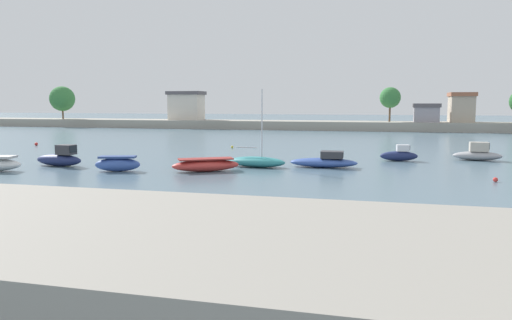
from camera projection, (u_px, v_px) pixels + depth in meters
moored_boat_2 at (60, 158)px, 39.94m from camera, size 4.31×1.65×1.76m
moored_boat_3 at (118, 164)px, 36.87m from camera, size 3.57×2.09×1.16m
moored_boat_4 at (206, 165)px, 36.85m from camera, size 5.18×3.88×0.99m
moored_boat_5 at (257, 162)px, 39.37m from camera, size 4.93×2.30×6.22m
moored_boat_6 at (325, 161)px, 39.16m from camera, size 5.43×1.88×1.31m
moored_boat_7 at (399, 155)px, 43.51m from camera, size 3.40×1.51×1.44m
moored_boat_8 at (478, 154)px, 43.92m from camera, size 4.18×1.53×1.64m
mooring_buoy_0 at (36, 144)px, 59.09m from camera, size 0.39×0.39×0.39m
mooring_buoy_2 at (232, 147)px, 55.82m from camera, size 0.27×0.27×0.27m
mooring_buoy_3 at (495, 180)px, 31.90m from camera, size 0.31×0.31×0.31m
distant_shoreline at (273, 118)px, 96.87m from camera, size 133.26×8.08×8.74m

